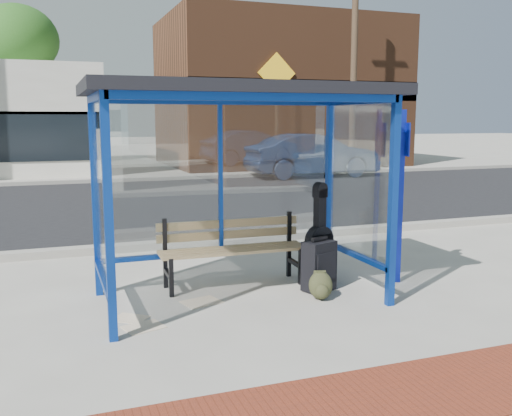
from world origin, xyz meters
name	(u,v)px	position (x,y,z in m)	size (l,w,h in m)	color
ground	(240,300)	(0.00, 0.00, 0.00)	(120.00, 120.00, 0.00)	#B2ADA0
brick_paver_strip	(354,405)	(0.00, -2.60, 0.01)	(60.00, 1.00, 0.01)	maroon
curb_near	(183,243)	(0.00, 2.90, 0.06)	(60.00, 0.25, 0.12)	gray
street_asphalt	(137,203)	(0.00, 8.00, 0.00)	(60.00, 10.00, 0.00)	black
curb_far	(114,180)	(0.00, 13.10, 0.06)	(60.00, 0.25, 0.12)	gray
far_sidewalk	(108,176)	(0.00, 15.00, 0.00)	(60.00, 4.00, 0.01)	#B2ADA0
bus_shelter	(237,117)	(0.00, 0.07, 2.07)	(3.30, 1.80, 2.42)	navy
storefront_brown	(278,93)	(8.00, 18.49, 3.20)	(10.00, 7.08, 6.40)	#59331E
tree_mid	(17,41)	(-3.00, 22.00, 5.45)	(3.60, 3.60, 7.03)	#4C3826
tree_right	(331,54)	(12.50, 22.00, 5.45)	(3.60, 3.60, 7.03)	#4C3826
utility_pole_east	(354,63)	(9.00, 13.40, 4.11)	(1.60, 0.24, 8.00)	#4C3826
bench	(232,246)	(0.10, 0.61, 0.49)	(1.84, 0.49, 0.86)	black
guitar_bag	(319,250)	(1.10, 0.21, 0.44)	(0.46, 0.24, 1.21)	black
suitcase	(319,266)	(1.00, 0.00, 0.31)	(0.44, 0.35, 0.66)	black
backpack	(321,286)	(0.87, -0.30, 0.16)	(0.32, 0.30, 0.33)	#2E301A
sign_post	(401,187)	(2.11, 0.00, 1.22)	(0.12, 0.27, 2.16)	#0D1C99
newspaper_a	(130,318)	(-1.27, -0.21, 0.00)	(0.34, 0.27, 0.01)	white
newspaper_b	(143,327)	(-1.18, -0.50, 0.00)	(0.38, 0.30, 0.01)	white
newspaper_c	(202,302)	(-0.44, 0.06, 0.00)	(0.41, 0.33, 0.01)	white
parked_car	(312,155)	(6.84, 12.36, 0.77)	(1.62, 4.65, 1.53)	#192746
fire_hydrant	(370,159)	(10.07, 13.81, 0.45)	(0.36, 0.25, 0.83)	#B4140C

